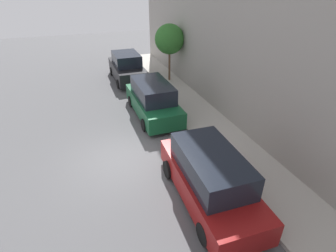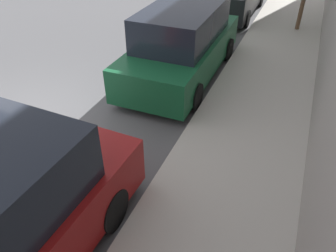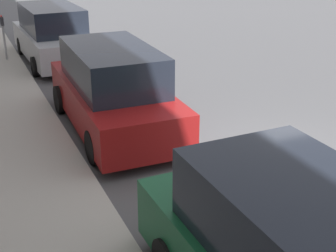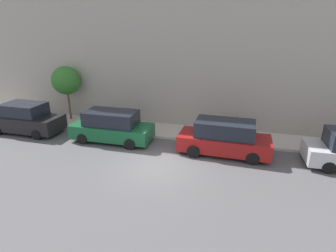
{
  "view_description": "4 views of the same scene",
  "coord_description": "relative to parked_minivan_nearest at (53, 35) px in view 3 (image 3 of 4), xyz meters",
  "views": [
    {
      "loc": [
        -1.16,
        -8.99,
        6.65
      ],
      "look_at": [
        2.19,
        0.39,
        1.0
      ],
      "focal_mm": 28.0,
      "sensor_mm": 36.0,
      "label": 1
    },
    {
      "loc": [
        5.33,
        -4.33,
        4.26
      ],
      "look_at": [
        3.58,
        -0.19,
        1.0
      ],
      "focal_mm": 35.0,
      "sensor_mm": 36.0,
      "label": 2
    },
    {
      "loc": [
        5.33,
        6.38,
        4.22
      ],
      "look_at": [
        2.18,
        -0.6,
        1.0
      ],
      "focal_mm": 50.0,
      "sensor_mm": 36.0,
      "label": 3
    },
    {
      "loc": [
        -11.07,
        -3.57,
        6.48
      ],
      "look_at": [
        3.21,
        0.2,
        1.0
      ],
      "focal_mm": 28.0,
      "sensor_mm": 36.0,
      "label": 4
    }
  ],
  "objects": [
    {
      "name": "parked_minivan_nearest",
      "position": [
        0.0,
        0.0,
        0.0
      ],
      "size": [
        2.02,
        4.95,
        1.9
      ],
      "color": "#B7BABF",
      "rests_on": "ground_plane"
    },
    {
      "name": "parked_minivan_second",
      "position": [
        -0.02,
        6.5,
        -0.0
      ],
      "size": [
        2.04,
        4.95,
        1.9
      ],
      "color": "maroon",
      "rests_on": "ground_plane"
    },
    {
      "name": "parking_meter_near",
      "position": [
        1.55,
        -0.39,
        0.13
      ],
      "size": [
        0.11,
        0.15,
        1.48
      ],
      "color": "#ADADB2",
      "rests_on": "sidewalk"
    },
    {
      "name": "sidewalk",
      "position": [
        2.32,
        9.68,
        -0.85
      ],
      "size": [
        2.43,
        32.0,
        0.15
      ],
      "color": "#B2ADA3",
      "rests_on": "ground_plane"
    },
    {
      "name": "ground_plane",
      "position": [
        -2.4,
        9.68,
        -0.92
      ],
      "size": [
        60.0,
        60.0,
        0.0
      ],
      "primitive_type": "plane",
      "color": "#515154"
    }
  ]
}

